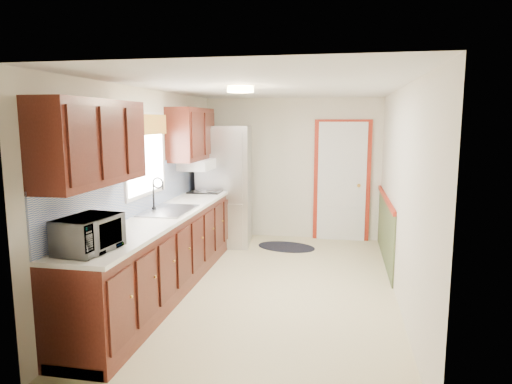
% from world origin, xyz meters
% --- Properties ---
extents(room_shell, '(3.20, 5.20, 2.52)m').
position_xyz_m(room_shell, '(0.00, 0.00, 1.20)').
color(room_shell, beige).
rests_on(room_shell, ground).
extents(kitchen_run, '(0.63, 4.00, 2.20)m').
position_xyz_m(kitchen_run, '(-1.24, -0.29, 0.81)').
color(kitchen_run, '#3E150E').
rests_on(kitchen_run, ground).
extents(back_wall_trim, '(1.12, 2.30, 2.08)m').
position_xyz_m(back_wall_trim, '(0.99, 2.21, 0.89)').
color(back_wall_trim, maroon).
rests_on(back_wall_trim, ground).
extents(ceiling_fixture, '(0.30, 0.30, 0.06)m').
position_xyz_m(ceiling_fixture, '(-0.30, -0.20, 2.36)').
color(ceiling_fixture, '#FFD88C').
rests_on(ceiling_fixture, room_shell).
extents(microwave, '(0.35, 0.56, 0.36)m').
position_xyz_m(microwave, '(-1.20, -1.95, 1.12)').
color(microwave, white).
rests_on(microwave, kitchen_run).
extents(refrigerator, '(0.88, 0.85, 1.94)m').
position_xyz_m(refrigerator, '(-1.02, 1.83, 0.97)').
color(refrigerator, '#B7B7BC').
rests_on(refrigerator, ground).
extents(rug, '(1.04, 0.78, 0.01)m').
position_xyz_m(rug, '(-0.00, 1.80, 0.01)').
color(rug, black).
rests_on(rug, ground).
extents(cooktop, '(0.49, 0.59, 0.02)m').
position_xyz_m(cooktop, '(-1.19, 1.40, 0.95)').
color(cooktop, black).
rests_on(cooktop, kitchen_run).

